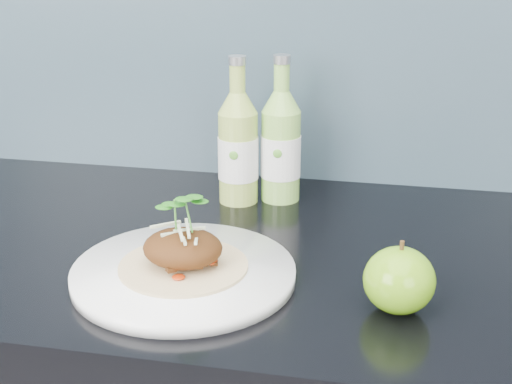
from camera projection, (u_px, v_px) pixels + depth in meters
The scene contains 5 objects.
dinner_plate at pixel (184, 273), 0.89m from camera, with size 0.28×0.28×0.02m.
pork_taco at pixel (183, 246), 0.88m from camera, with size 0.16×0.16×0.10m.
green_apple at pixel (399, 280), 0.81m from camera, with size 0.10×0.10×0.09m.
cider_bottle_left at pixel (238, 148), 1.11m from camera, with size 0.07×0.07×0.23m.
cider_bottle_right at pixel (281, 146), 1.12m from camera, with size 0.08×0.08×0.23m.
Camera 1 is at (0.15, 0.82, 1.32)m, focal length 50.00 mm.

